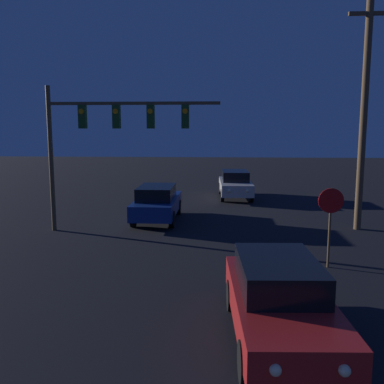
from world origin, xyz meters
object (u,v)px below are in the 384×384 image
stop_sign (330,212)px  utility_pole (364,109)px  traffic_signal_mast (106,129)px  car_mid (157,202)px  car_near (279,299)px  car_far (235,184)px

stop_sign → utility_pole: bearing=64.0°
traffic_signal_mast → stop_sign: bearing=-28.0°
car_mid → traffic_signal_mast: (-1.67, -2.07, 3.25)m
utility_pole → stop_sign: bearing=-116.0°
traffic_signal_mast → stop_sign: 8.99m
car_near → stop_sign: stop_sign is taller
traffic_signal_mast → car_far: bearing=57.9°
car_far → stop_sign: size_ratio=1.95×
traffic_signal_mast → utility_pole: bearing=5.2°
car_near → car_mid: same height
stop_sign → car_near: bearing=-115.0°
car_mid → car_far: same height
car_far → traffic_signal_mast: 10.66m
traffic_signal_mast → utility_pole: 10.15m
car_far → stop_sign: (2.25, -12.66, 0.84)m
car_near → traffic_signal_mast: 10.71m
car_mid → traffic_signal_mast: 4.20m
car_mid → stop_sign: bearing=-45.3°
utility_pole → car_mid: bearing=172.2°
car_near → utility_pole: size_ratio=0.50×
car_near → utility_pole: bearing=-118.2°
car_far → stop_sign: bearing=98.3°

